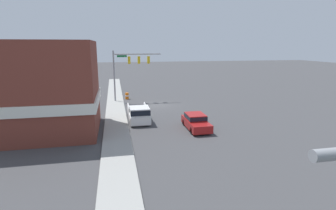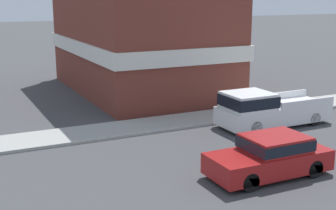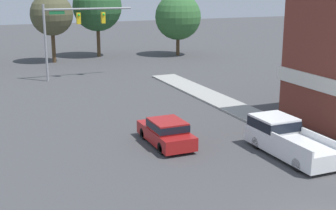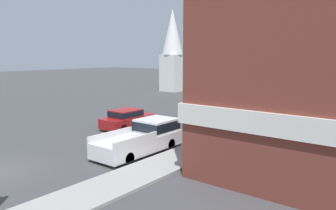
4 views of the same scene
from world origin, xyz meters
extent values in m
cylinder|color=black|center=(-2.85, 12.54, 0.33)|extent=(0.22, 0.66, 0.66)
cylinder|color=black|center=(-1.19, 12.54, 0.33)|extent=(0.22, 0.66, 0.66)
cylinder|color=black|center=(-2.85, 9.76, 0.33)|extent=(0.22, 0.66, 0.66)
cylinder|color=black|center=(-1.19, 9.76, 0.33)|extent=(0.22, 0.66, 0.66)
cube|color=maroon|center=(-2.02, 11.15, 0.55)|extent=(1.88, 4.48, 0.74)
cube|color=maroon|center=(-2.02, 10.88, 1.20)|extent=(1.73, 2.15, 0.55)
cube|color=black|center=(-2.02, 10.88, 1.20)|extent=(1.75, 2.24, 0.39)
cylinder|color=black|center=(2.32, 8.51, 0.33)|extent=(0.22, 0.66, 0.66)
cylinder|color=black|center=(4.19, 8.51, 0.33)|extent=(0.22, 0.66, 0.66)
cylinder|color=black|center=(2.32, 4.96, 0.33)|extent=(0.22, 0.66, 0.66)
cylinder|color=black|center=(4.19, 4.96, 0.33)|extent=(0.22, 0.66, 0.66)
cube|color=white|center=(3.25, 6.73, 0.61)|extent=(2.09, 5.73, 0.85)
cube|color=white|center=(3.25, 8.31, 1.41)|extent=(1.99, 2.18, 0.76)
cube|color=black|center=(3.25, 8.31, 1.41)|extent=(2.01, 2.26, 0.53)
cube|color=white|center=(2.27, 5.50, 1.21)|extent=(0.12, 3.25, 0.35)
cube|color=white|center=(4.24, 5.50, 1.21)|extent=(0.12, 3.25, 0.35)
cube|color=brown|center=(14.24, 9.36, 4.25)|extent=(13.69, 8.18, 8.51)
cube|color=silver|center=(14.24, 9.36, 3.05)|extent=(13.99, 8.48, 0.90)
camera|label=1|loc=(5.68, 34.84, 8.05)|focal=28.00mm
camera|label=2|loc=(-14.63, 21.28, 6.39)|focal=50.00mm
camera|label=3|loc=(-11.85, -12.05, 8.81)|focal=50.00mm
camera|label=4|loc=(15.94, -6.65, 5.64)|focal=35.00mm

